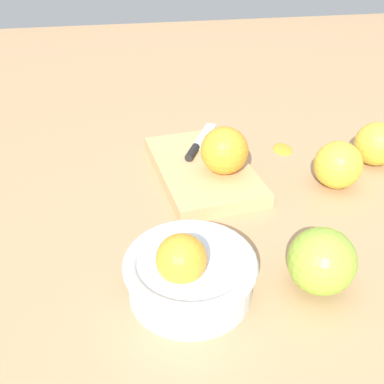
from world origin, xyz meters
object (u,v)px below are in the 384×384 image
apple_front_right (338,165)px  apple_mid_left (319,261)px  bowl (189,272)px  cutting_board (203,169)px  orange_on_board (224,151)px  knife (198,145)px  apple_front_right_2 (377,144)px

apple_front_right → apple_mid_left: apple_mid_left is taller
bowl → apple_front_right: bowl is taller
bowl → apple_front_right: 0.35m
cutting_board → orange_on_board: (-0.03, -0.03, 0.05)m
knife → apple_front_right_2: size_ratio=1.89×
bowl → orange_on_board: (0.24, -0.10, 0.03)m
apple_front_right → apple_front_right_2: apple_front_right is taller
cutting_board → apple_front_right_2: 0.31m
apple_front_right → apple_front_right_2: bearing=-59.1°
apple_mid_left → apple_front_right_2: (0.28, -0.22, -0.00)m
knife → apple_front_right: (-0.13, -0.21, 0.01)m
apple_front_right → apple_mid_left: (-0.22, 0.12, 0.00)m
apple_mid_left → apple_front_right: bearing=-29.5°
orange_on_board → apple_mid_left: bearing=-166.9°
bowl → apple_front_right: size_ratio=2.04×
apple_mid_left → knife: bearing=14.2°
cutting_board → bowl: bearing=166.0°
bowl → apple_front_right: bearing=-54.0°
apple_mid_left → apple_front_right_2: apple_mid_left is taller
orange_on_board → apple_front_right: orange_on_board is taller
bowl → cutting_board: bearing=-14.0°
apple_mid_left → apple_front_right_2: 0.36m
cutting_board → apple_front_right: size_ratio=3.17×
orange_on_board → apple_front_right: 0.19m
cutting_board → apple_front_right_2: apple_front_right_2 is taller
cutting_board → orange_on_board: bearing=-135.9°
bowl → apple_front_right_2: 0.46m
knife → apple_front_right_2: bearing=-102.6°
bowl → cutting_board: 0.28m
knife → apple_mid_left: (-0.35, -0.09, 0.01)m
apple_front_right → apple_mid_left: bearing=150.5°
knife → apple_front_right_2: apple_front_right_2 is taller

